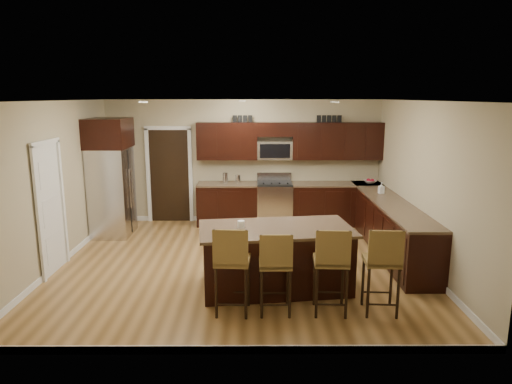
{
  "coord_description": "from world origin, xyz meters",
  "views": [
    {
      "loc": [
        0.25,
        -7.27,
        2.77
      ],
      "look_at": [
        0.27,
        0.4,
        1.15
      ],
      "focal_mm": 32.0,
      "sensor_mm": 36.0,
      "label": 1
    }
  ],
  "objects_px": {
    "stool_right": "(332,261)",
    "refrigerator": "(111,176)",
    "stool_mid": "(276,264)",
    "stool_left": "(232,261)",
    "island": "(276,260)",
    "range": "(275,203)",
    "stool_extra": "(383,261)"
  },
  "relations": [
    {
      "from": "range",
      "to": "stool_right",
      "type": "relative_size",
      "value": 0.95
    },
    {
      "from": "stool_right",
      "to": "stool_mid",
      "type": "bearing_deg",
      "value": -176.98
    },
    {
      "from": "stool_right",
      "to": "stool_extra",
      "type": "xyz_separation_m",
      "value": [
        0.65,
        0.0,
        0.0
      ]
    },
    {
      "from": "stool_left",
      "to": "stool_mid",
      "type": "distance_m",
      "value": 0.56
    },
    {
      "from": "stool_mid",
      "to": "stool_extra",
      "type": "bearing_deg",
      "value": -0.71
    },
    {
      "from": "range",
      "to": "island",
      "type": "height_order",
      "value": "range"
    },
    {
      "from": "refrigerator",
      "to": "stool_extra",
      "type": "distance_m",
      "value": 5.71
    },
    {
      "from": "range",
      "to": "refrigerator",
      "type": "relative_size",
      "value": 0.47
    },
    {
      "from": "stool_mid",
      "to": "refrigerator",
      "type": "height_order",
      "value": "refrigerator"
    },
    {
      "from": "stool_left",
      "to": "stool_right",
      "type": "xyz_separation_m",
      "value": [
        1.26,
        0.0,
        -0.01
      ]
    },
    {
      "from": "range",
      "to": "stool_right",
      "type": "bearing_deg",
      "value": -82.79
    },
    {
      "from": "island",
      "to": "refrigerator",
      "type": "height_order",
      "value": "refrigerator"
    },
    {
      "from": "range",
      "to": "stool_mid",
      "type": "distance_m",
      "value": 4.26
    },
    {
      "from": "range",
      "to": "island",
      "type": "relative_size",
      "value": 0.48
    },
    {
      "from": "stool_left",
      "to": "stool_mid",
      "type": "height_order",
      "value": "stool_left"
    },
    {
      "from": "island",
      "to": "stool_mid",
      "type": "relative_size",
      "value": 2.09
    },
    {
      "from": "island",
      "to": "stool_mid",
      "type": "xyz_separation_m",
      "value": [
        -0.04,
        -0.85,
        0.26
      ]
    },
    {
      "from": "stool_left",
      "to": "refrigerator",
      "type": "relative_size",
      "value": 0.5
    },
    {
      "from": "range",
      "to": "stool_mid",
      "type": "xyz_separation_m",
      "value": [
        -0.17,
        -4.26,
        0.22
      ]
    },
    {
      "from": "stool_right",
      "to": "refrigerator",
      "type": "bearing_deg",
      "value": 140.95
    },
    {
      "from": "island",
      "to": "stool_extra",
      "type": "relative_size",
      "value": 1.99
    },
    {
      "from": "range",
      "to": "island",
      "type": "bearing_deg",
      "value": -92.19
    },
    {
      "from": "stool_mid",
      "to": "stool_right",
      "type": "bearing_deg",
      "value": -0.83
    },
    {
      "from": "refrigerator",
      "to": "stool_extra",
      "type": "height_order",
      "value": "refrigerator"
    },
    {
      "from": "island",
      "to": "stool_left",
      "type": "distance_m",
      "value": 1.08
    },
    {
      "from": "stool_left",
      "to": "island",
      "type": "bearing_deg",
      "value": 58.87
    },
    {
      "from": "range",
      "to": "stool_right",
      "type": "xyz_separation_m",
      "value": [
        0.54,
        -4.26,
        0.25
      ]
    },
    {
      "from": "stool_left",
      "to": "stool_right",
      "type": "distance_m",
      "value": 1.26
    },
    {
      "from": "refrigerator",
      "to": "stool_extra",
      "type": "xyz_separation_m",
      "value": [
        4.49,
        -3.49,
        -0.48
      ]
    },
    {
      "from": "stool_left",
      "to": "refrigerator",
      "type": "xyz_separation_m",
      "value": [
        -2.57,
        3.49,
        0.47
      ]
    },
    {
      "from": "stool_right",
      "to": "refrigerator",
      "type": "height_order",
      "value": "refrigerator"
    },
    {
      "from": "range",
      "to": "island",
      "type": "distance_m",
      "value": 3.41
    }
  ]
}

